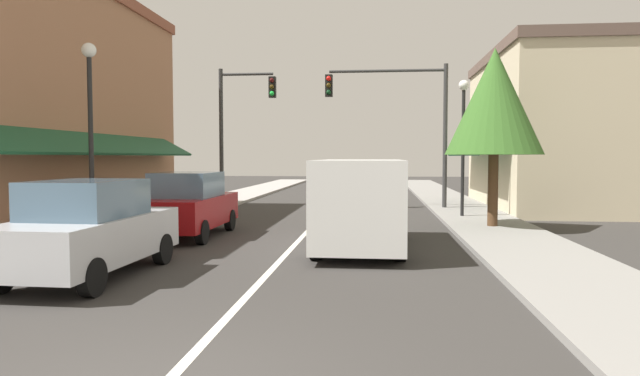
{
  "coord_description": "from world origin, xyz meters",
  "views": [
    {
      "loc": [
        2.02,
        -4.59,
        2.19
      ],
      "look_at": [
        0.32,
        12.08,
        1.25
      ],
      "focal_mm": 31.28,
      "sensor_mm": 36.0,
      "label": 1
    }
  ],
  "objects_px": {
    "street_lamp_right_mid": "(463,126)",
    "traffic_signal_mast_arm": "(404,111)",
    "street_lamp_left_near": "(90,110)",
    "tree_right_near": "(494,102)",
    "parked_car_second_left": "(189,205)",
    "van_in_lane": "(360,201)",
    "traffic_signal_left_corner": "(238,117)",
    "parked_car_nearest_left": "(89,229)"
  },
  "relations": [
    {
      "from": "street_lamp_right_mid",
      "to": "traffic_signal_mast_arm",
      "type": "bearing_deg",
      "value": 120.03
    },
    {
      "from": "traffic_signal_mast_arm",
      "to": "street_lamp_left_near",
      "type": "distance_m",
      "value": 12.85
    },
    {
      "from": "tree_right_near",
      "to": "traffic_signal_mast_arm",
      "type": "bearing_deg",
      "value": 111.19
    },
    {
      "from": "traffic_signal_mast_arm",
      "to": "street_lamp_right_mid",
      "type": "height_order",
      "value": "traffic_signal_mast_arm"
    },
    {
      "from": "tree_right_near",
      "to": "parked_car_second_left",
      "type": "bearing_deg",
      "value": -164.92
    },
    {
      "from": "parked_car_second_left",
      "to": "tree_right_near",
      "type": "xyz_separation_m",
      "value": [
        8.6,
        2.32,
        2.93
      ]
    },
    {
      "from": "van_in_lane",
      "to": "traffic_signal_mast_arm",
      "type": "xyz_separation_m",
      "value": [
        1.5,
        9.89,
        2.91
      ]
    },
    {
      "from": "van_in_lane",
      "to": "street_lamp_right_mid",
      "type": "height_order",
      "value": "street_lamp_right_mid"
    },
    {
      "from": "street_lamp_right_mid",
      "to": "street_lamp_left_near",
      "type": "bearing_deg",
      "value": -146.97
    },
    {
      "from": "traffic_signal_mast_arm",
      "to": "tree_right_near",
      "type": "xyz_separation_m",
      "value": [
        2.36,
        -6.08,
        -0.25
      ]
    },
    {
      "from": "van_in_lane",
      "to": "street_lamp_left_near",
      "type": "distance_m",
      "value": 7.09
    },
    {
      "from": "parked_car_second_left",
      "to": "street_lamp_left_near",
      "type": "height_order",
      "value": "street_lamp_left_near"
    },
    {
      "from": "van_in_lane",
      "to": "traffic_signal_left_corner",
      "type": "bearing_deg",
      "value": 118.12
    },
    {
      "from": "street_lamp_right_mid",
      "to": "parked_car_second_left",
      "type": "bearing_deg",
      "value": -147.72
    },
    {
      "from": "parked_car_nearest_left",
      "to": "street_lamp_right_mid",
      "type": "distance_m",
      "value": 13.4
    },
    {
      "from": "parked_car_second_left",
      "to": "van_in_lane",
      "type": "xyz_separation_m",
      "value": [
        4.74,
        -1.49,
        0.27
      ]
    },
    {
      "from": "traffic_signal_left_corner",
      "to": "tree_right_near",
      "type": "xyz_separation_m",
      "value": [
        9.52,
        -6.9,
        -0.11
      ]
    },
    {
      "from": "street_lamp_left_near",
      "to": "street_lamp_right_mid",
      "type": "relative_size",
      "value": 1.03
    },
    {
      "from": "parked_car_nearest_left",
      "to": "traffic_signal_mast_arm",
      "type": "height_order",
      "value": "traffic_signal_mast_arm"
    },
    {
      "from": "parked_car_nearest_left",
      "to": "street_lamp_left_near",
      "type": "height_order",
      "value": "street_lamp_left_near"
    },
    {
      "from": "tree_right_near",
      "to": "street_lamp_right_mid",
      "type": "bearing_deg",
      "value": 99.49
    },
    {
      "from": "van_in_lane",
      "to": "traffic_signal_left_corner",
      "type": "relative_size",
      "value": 0.86
    },
    {
      "from": "van_in_lane",
      "to": "tree_right_near",
      "type": "height_order",
      "value": "tree_right_near"
    },
    {
      "from": "parked_car_nearest_left",
      "to": "traffic_signal_left_corner",
      "type": "distance_m",
      "value": 14.78
    },
    {
      "from": "parked_car_nearest_left",
      "to": "street_lamp_left_near",
      "type": "relative_size",
      "value": 0.83
    },
    {
      "from": "parked_car_second_left",
      "to": "van_in_lane",
      "type": "relative_size",
      "value": 0.79
    },
    {
      "from": "traffic_signal_mast_arm",
      "to": "street_lamp_right_mid",
      "type": "distance_m",
      "value": 3.85
    },
    {
      "from": "van_in_lane",
      "to": "street_lamp_right_mid",
      "type": "xyz_separation_m",
      "value": [
        3.38,
        6.63,
        2.12
      ]
    },
    {
      "from": "traffic_signal_left_corner",
      "to": "traffic_signal_mast_arm",
      "type": "bearing_deg",
      "value": -6.53
    },
    {
      "from": "parked_car_nearest_left",
      "to": "tree_right_near",
      "type": "xyz_separation_m",
      "value": [
        8.64,
        7.54,
        2.93
      ]
    },
    {
      "from": "street_lamp_left_near",
      "to": "tree_right_near",
      "type": "bearing_deg",
      "value": 19.55
    },
    {
      "from": "parked_car_second_left",
      "to": "tree_right_near",
      "type": "height_order",
      "value": "tree_right_near"
    },
    {
      "from": "parked_car_nearest_left",
      "to": "traffic_signal_mast_arm",
      "type": "xyz_separation_m",
      "value": [
        6.28,
        13.62,
        3.18
      ]
    },
    {
      "from": "parked_car_second_left",
      "to": "van_in_lane",
      "type": "bearing_deg",
      "value": -17.71
    },
    {
      "from": "van_in_lane",
      "to": "traffic_signal_mast_arm",
      "type": "distance_m",
      "value": 10.42
    },
    {
      "from": "parked_car_nearest_left",
      "to": "tree_right_near",
      "type": "distance_m",
      "value": 11.84
    },
    {
      "from": "parked_car_nearest_left",
      "to": "van_in_lane",
      "type": "height_order",
      "value": "van_in_lane"
    },
    {
      "from": "street_lamp_left_near",
      "to": "tree_right_near",
      "type": "height_order",
      "value": "tree_right_near"
    },
    {
      "from": "parked_car_nearest_left",
      "to": "street_lamp_right_mid",
      "type": "xyz_separation_m",
      "value": [
        8.17,
        10.35,
        2.39
      ]
    },
    {
      "from": "parked_car_second_left",
      "to": "tree_right_near",
      "type": "distance_m",
      "value": 9.37
    },
    {
      "from": "traffic_signal_mast_arm",
      "to": "street_lamp_left_near",
      "type": "xyz_separation_m",
      "value": [
        -8.23,
        -9.84,
        -0.7
      ]
    },
    {
      "from": "traffic_signal_mast_arm",
      "to": "street_lamp_left_near",
      "type": "relative_size",
      "value": 1.19
    }
  ]
}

